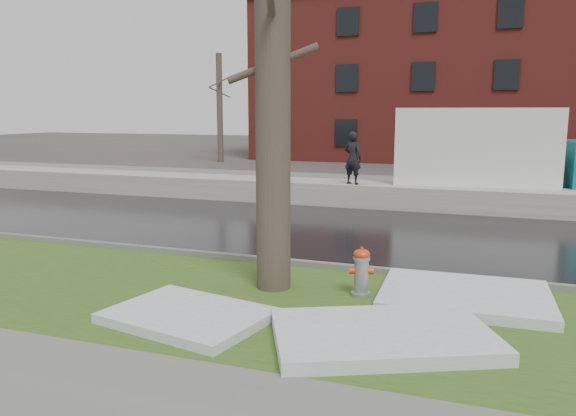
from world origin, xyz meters
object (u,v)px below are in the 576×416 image
(box_truck, at_px, (506,155))
(worker, at_px, (353,158))
(tree, at_px, (273,69))
(fire_hydrant, at_px, (361,270))

(box_truck, distance_m, worker, 4.88)
(tree, height_order, worker, tree)
(fire_hydrant, height_order, box_truck, box_truck)
(worker, bearing_deg, fire_hydrant, 124.29)
(tree, distance_m, worker, 8.99)
(fire_hydrant, distance_m, box_truck, 10.73)
(fire_hydrant, xyz_separation_m, tree, (-1.51, -0.06, 3.22))
(tree, xyz_separation_m, box_truck, (3.89, 10.45, -2.03))
(fire_hydrant, bearing_deg, worker, 88.50)
(fire_hydrant, relative_size, box_truck, 0.09)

